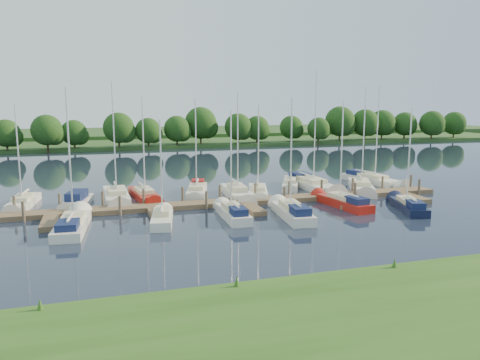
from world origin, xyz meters
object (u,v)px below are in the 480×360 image
object	(u,v)px
dock	(244,203)
sailboat_n_0	(23,204)
sailboat_s_2	(232,214)
sailboat_n_5	(237,194)
motorboat	(76,202)

from	to	relation	value
dock	sailboat_n_0	distance (m)	19.55
sailboat_n_0	sailboat_s_2	distance (m)	18.98
sailboat_n_0	sailboat_n_5	distance (m)	19.33
motorboat	sailboat_s_2	distance (m)	14.55
motorboat	sailboat_s_2	bearing A→B (deg)	159.49
sailboat_n_5	sailboat_s_2	bearing A→B (deg)	75.20
sailboat_n_5	sailboat_s_2	size ratio (longest dim) A/B	1.18
motorboat	dock	bearing A→B (deg)	177.67
dock	sailboat_n_0	bearing A→B (deg)	164.50
sailboat_s_2	motorboat	bearing A→B (deg)	147.53
dock	sailboat_n_0	xyz separation A→B (m)	(-18.84, 5.22, 0.07)
sailboat_n_0	motorboat	distance (m)	4.64
sailboat_n_0	motorboat	xyz separation A→B (m)	(4.50, -1.13, 0.07)
dock	sailboat_s_2	distance (m)	4.67
motorboat	sailboat_s_2	world-z (taller)	sailboat_s_2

